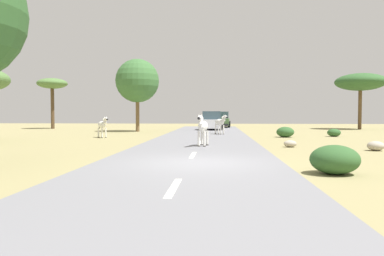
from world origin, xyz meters
The scene contains 16 objects.
ground_plane centered at (0.00, 0.00, 0.00)m, with size 90.00×90.00×0.00m, color #8E8456.
road centered at (-0.32, 0.00, 0.03)m, with size 6.00×64.00×0.05m, color slate.
lane_markings centered at (-0.32, -1.00, 0.05)m, with size 0.16×56.00×0.01m.
zebra_0 centered at (-0.11, 5.79, 0.96)m, with size 0.59×1.61×1.52m.
zebra_1 centered at (0.78, 15.73, 0.92)m, with size 1.07×1.36×1.46m.
zebra_2 centered at (-6.93, 11.99, 0.83)m, with size 1.10×1.25×1.40m.
car_0 centered at (0.98, 29.83, 0.85)m, with size 2.19×4.43×1.74m.
car_1 centered at (0.05, 23.31, 0.85)m, with size 2.11×4.38×1.74m.
tree_0 centered at (14.72, 26.13, 4.67)m, with size 4.88×4.88×5.56m.
tree_1 centered at (-6.39, 20.12, 4.41)m, with size 3.77×3.77×6.31m.
tree_4 centered at (-16.44, 25.36, 4.55)m, with size 3.05×3.05×5.21m.
bush_0 centered at (8.57, 14.27, 0.27)m, with size 0.90×0.81×0.54m, color #2D5628.
bush_1 centered at (3.66, -1.71, 0.39)m, with size 1.29×1.16×0.77m, color #2D5628.
bush_4 centered at (5.10, 13.33, 0.35)m, with size 1.16×1.05×0.70m, color #2D5628.
rock_0 centered at (4.01, 6.03, 0.17)m, with size 0.60×0.50×0.33m, color #A89E8C.
rock_2 centered at (7.33, 4.60, 0.21)m, with size 0.70×0.66×0.42m, color #A89E8C.
Camera 1 is at (0.59, -11.56, 1.60)m, focal length 34.43 mm.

